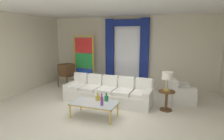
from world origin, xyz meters
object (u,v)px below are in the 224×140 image
at_px(coffee_table, 94,104).
at_px(bottle_crystal_tall, 98,98).
at_px(couch_white_long, 108,92).
at_px(stained_glass_divider, 84,62).
at_px(armchair_white, 178,94).
at_px(peacock_figurine, 91,83).
at_px(bottle_blue_decanter, 106,98).
at_px(table_lamp_brass, 168,76).
at_px(round_side_table, 166,99).
at_px(vintage_tv, 66,70).
at_px(bottle_amber_squat, 102,101).

xyz_separation_m(coffee_table, bottle_crystal_tall, (0.02, 0.20, 0.11)).
relative_size(couch_white_long, stained_glass_divider, 1.34).
distance_m(armchair_white, peacock_figurine, 3.54).
bearing_deg(peacock_figurine, bottle_blue_decanter, -55.79).
bearing_deg(peacock_figurine, table_lamp_brass, -24.82).
relative_size(armchair_white, round_side_table, 1.72).
distance_m(coffee_table, bottle_blue_decanter, 0.37).
distance_m(vintage_tv, stained_glass_divider, 0.84).
distance_m(bottle_amber_squat, stained_glass_divider, 3.73).
relative_size(stained_glass_divider, table_lamp_brass, 3.86).
xyz_separation_m(bottle_amber_squat, stained_glass_divider, (-2.10, 3.04, 0.52)).
bearing_deg(bottle_crystal_tall, armchair_white, 40.08).
relative_size(coffee_table, round_side_table, 2.07).
xyz_separation_m(vintage_tv, table_lamp_brass, (4.25, -1.31, 0.30)).
bearing_deg(table_lamp_brass, vintage_tv, 162.82).
distance_m(bottle_crystal_tall, table_lamp_brass, 2.09).
relative_size(bottle_blue_decanter, armchair_white, 0.23).
xyz_separation_m(couch_white_long, table_lamp_brass, (1.88, -0.17, 0.72)).
bearing_deg(bottle_blue_decanter, armchair_white, 43.19).
bearing_deg(peacock_figurine, stained_glass_divider, 145.92).
distance_m(couch_white_long, bottle_amber_squat, 1.48).
xyz_separation_m(round_side_table, table_lamp_brass, (0.00, -0.00, 0.67)).
distance_m(bottle_blue_decanter, bottle_crystal_tall, 0.25).
bearing_deg(bottle_blue_decanter, round_side_table, 30.10).
relative_size(stained_glass_divider, peacock_figurine, 3.67).
xyz_separation_m(coffee_table, peacock_figurine, (-1.33, 2.58, -0.15)).
xyz_separation_m(bottle_crystal_tall, stained_glass_divider, (-1.84, 2.71, 0.57)).
relative_size(bottle_crystal_tall, stained_glass_divider, 0.10).
relative_size(round_side_table, table_lamp_brass, 1.04).
distance_m(coffee_table, stained_glass_divider, 3.50).
height_order(coffee_table, stained_glass_divider, stained_glass_divider).
height_order(bottle_crystal_tall, round_side_table, bottle_crystal_tall).
height_order(bottle_amber_squat, armchair_white, armchair_white).
height_order(couch_white_long, bottle_crystal_tall, couch_white_long).
height_order(armchair_white, round_side_table, armchair_white).
xyz_separation_m(bottle_crystal_tall, table_lamp_brass, (1.80, 0.92, 0.54)).
bearing_deg(table_lamp_brass, armchair_white, 68.75).
bearing_deg(stained_glass_divider, vintage_tv, -142.34).
relative_size(coffee_table, vintage_tv, 0.91).
bearing_deg(armchair_white, peacock_figurine, 170.56).
bearing_deg(coffee_table, bottle_crystal_tall, 84.70).
bearing_deg(armchair_white, bottle_crystal_tall, -139.92).
distance_m(bottle_blue_decanter, bottle_amber_squat, 0.36).
bearing_deg(stained_glass_divider, bottle_crystal_tall, -55.84).
bearing_deg(bottle_blue_decanter, bottle_amber_squat, -88.20).
relative_size(vintage_tv, stained_glass_divider, 0.61).
xyz_separation_m(bottle_blue_decanter, vintage_tv, (-2.70, 2.21, 0.24)).
distance_m(bottle_crystal_tall, stained_glass_divider, 3.32).
height_order(stained_glass_divider, peacock_figurine, stained_glass_divider).
height_order(armchair_white, peacock_figurine, armchair_white).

